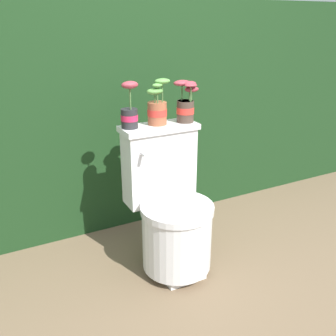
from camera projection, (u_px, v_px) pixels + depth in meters
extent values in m
plane|color=brown|center=(165.00, 268.00, 2.16)|extent=(12.00, 12.00, 0.00)
cube|color=#193819|center=(106.00, 111.00, 2.65)|extent=(4.38, 0.69, 1.46)
cube|color=silver|center=(177.00, 267.00, 2.13)|extent=(0.22, 0.29, 0.04)
cylinder|color=silver|center=(177.00, 239.00, 2.06)|extent=(0.38, 0.38, 0.34)
cylinder|color=silver|center=(177.00, 208.00, 1.99)|extent=(0.40, 0.40, 0.04)
cube|color=silver|center=(159.00, 166.00, 2.11)|extent=(0.40, 0.16, 0.42)
cube|color=silver|center=(159.00, 128.00, 2.02)|extent=(0.42, 0.18, 0.03)
cylinder|color=silver|center=(144.00, 154.00, 1.91)|extent=(0.02, 0.05, 0.02)
cylinder|color=#262628|center=(129.00, 118.00, 1.94)|extent=(0.09, 0.09, 0.10)
cylinder|color=#D1234C|center=(129.00, 118.00, 1.94)|extent=(0.09, 0.09, 0.03)
cylinder|color=#332319|center=(129.00, 110.00, 1.93)|extent=(0.08, 0.08, 0.01)
cylinder|color=#4C753D|center=(130.00, 98.00, 1.89)|extent=(0.01, 0.01, 0.11)
ellipsoid|color=#93333D|center=(130.00, 85.00, 1.87)|extent=(0.09, 0.06, 0.04)
cylinder|color=#4C753D|center=(130.00, 98.00, 1.89)|extent=(0.01, 0.01, 0.11)
ellipsoid|color=#93333D|center=(129.00, 86.00, 1.87)|extent=(0.08, 0.06, 0.02)
cylinder|color=#9E5638|center=(157.00, 113.00, 2.01)|extent=(0.10, 0.10, 0.12)
cylinder|color=red|center=(157.00, 112.00, 2.01)|extent=(0.11, 0.11, 0.04)
cylinder|color=#332319|center=(157.00, 103.00, 1.99)|extent=(0.09, 0.09, 0.01)
cylinder|color=#4C753D|center=(157.00, 95.00, 1.95)|extent=(0.01, 0.01, 0.09)
ellipsoid|color=#569342|center=(157.00, 85.00, 1.93)|extent=(0.06, 0.04, 0.02)
cylinder|color=#4C753D|center=(155.00, 98.00, 1.96)|extent=(0.01, 0.01, 0.05)
ellipsoid|color=#569342|center=(155.00, 91.00, 1.95)|extent=(0.09, 0.06, 0.03)
cylinder|color=#4C753D|center=(162.00, 93.00, 1.97)|extent=(0.01, 0.01, 0.10)
ellipsoid|color=#569342|center=(162.00, 81.00, 1.95)|extent=(0.09, 0.06, 0.03)
cylinder|color=#47382D|center=(185.00, 111.00, 2.06)|extent=(0.09, 0.09, 0.12)
cylinder|color=red|center=(185.00, 110.00, 2.06)|extent=(0.10, 0.10, 0.04)
cylinder|color=#332319|center=(185.00, 102.00, 2.04)|extent=(0.09, 0.09, 0.01)
cylinder|color=#4C753D|center=(191.00, 94.00, 1.99)|extent=(0.01, 0.01, 0.08)
ellipsoid|color=#93333D|center=(191.00, 85.00, 1.97)|extent=(0.07, 0.05, 0.02)
cylinder|color=#4C753D|center=(192.00, 96.00, 2.02)|extent=(0.01, 0.01, 0.05)
ellipsoid|color=#93333D|center=(192.00, 89.00, 2.01)|extent=(0.08, 0.06, 0.03)
cylinder|color=#4C753D|center=(182.00, 93.00, 2.03)|extent=(0.01, 0.01, 0.08)
ellipsoid|color=#93333D|center=(182.00, 83.00, 2.01)|extent=(0.10, 0.07, 0.03)
cylinder|color=#4C753D|center=(190.00, 93.00, 2.02)|extent=(0.01, 0.01, 0.08)
ellipsoid|color=#93333D|center=(190.00, 84.00, 2.00)|extent=(0.07, 0.05, 0.03)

